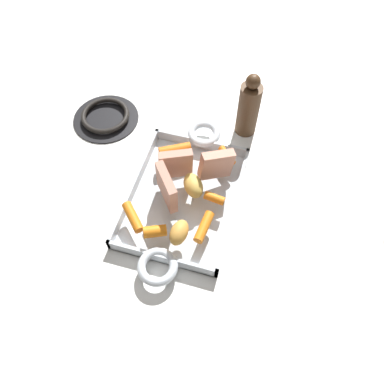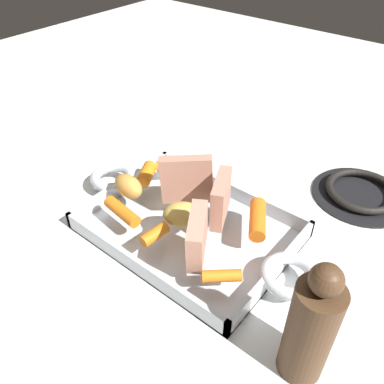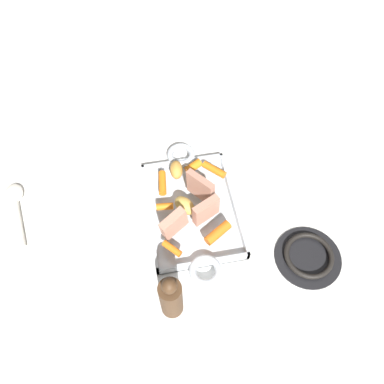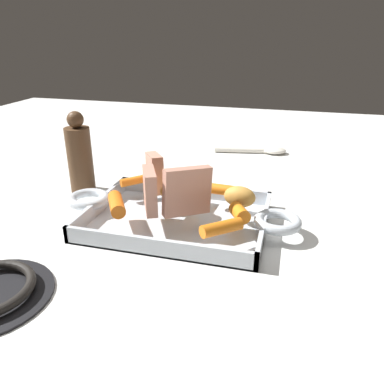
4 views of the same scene
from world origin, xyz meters
name	(u,v)px [view 4 (image 4 of 4)]	position (x,y,z in m)	size (l,w,h in m)	color
ground_plane	(177,223)	(0.00, 0.00, 0.00)	(2.18, 2.18, 0.00)	white
roasting_dish	(177,217)	(0.00, 0.00, 0.01)	(0.42, 0.23, 0.03)	silver
roast_slice_thick	(155,173)	(0.06, -0.06, 0.07)	(0.02, 0.07, 0.07)	tan
roast_slice_outer	(187,191)	(-0.03, 0.03, 0.07)	(0.02, 0.08, 0.08)	tan
roast_slice_thin	(150,190)	(0.04, 0.03, 0.07)	(0.02, 0.07, 0.07)	tan
baby_carrot_long	(116,204)	(0.09, 0.05, 0.05)	(0.02, 0.02, 0.07)	orange
baby_carrot_northeast	(190,186)	(-0.01, -0.07, 0.04)	(0.02, 0.02, 0.04)	orange
baby_carrot_center_right	(227,190)	(-0.08, -0.07, 0.04)	(0.02, 0.02, 0.07)	orange
baby_carrot_southeast	(133,181)	(0.11, -0.07, 0.04)	(0.02, 0.02, 0.05)	orange
baby_carrot_southwest	(222,228)	(-0.09, 0.08, 0.04)	(0.02, 0.02, 0.07)	orange
baby_carrot_center_left	(239,213)	(-0.11, 0.02, 0.05)	(0.02, 0.02, 0.05)	orange
potato_golden_large	(177,190)	(0.01, -0.02, 0.05)	(0.06, 0.04, 0.04)	gold
potato_golden_small	(240,197)	(-0.11, -0.02, 0.05)	(0.05, 0.03, 0.04)	gold
serving_spoon	(261,150)	(-0.10, -0.45, 0.01)	(0.20, 0.07, 0.02)	white
pepper_mill	(80,157)	(0.24, -0.09, 0.08)	(0.05, 0.05, 0.17)	#4C331E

